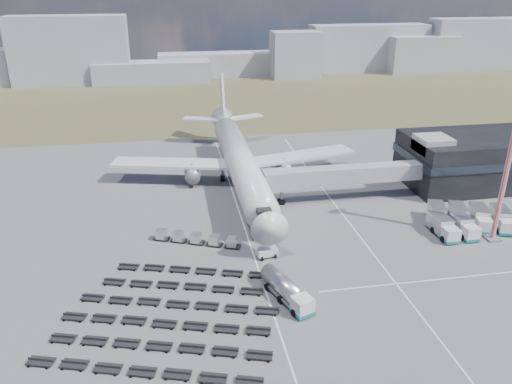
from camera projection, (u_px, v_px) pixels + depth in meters
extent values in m
plane|color=#565659|center=(270.00, 264.00, 73.09)|extent=(420.00, 420.00, 0.00)
cube|color=#46452A|center=(208.00, 100.00, 172.72)|extent=(420.00, 90.00, 0.01)
cube|color=silver|center=(251.00, 249.00, 77.30)|extent=(0.25, 110.00, 0.01)
cube|color=silver|center=(362.00, 239.00, 80.15)|extent=(0.25, 110.00, 0.01)
cube|color=silver|center=(457.00, 278.00, 69.80)|extent=(40.00, 0.25, 0.01)
cube|color=black|center=(480.00, 160.00, 100.47)|extent=(30.00, 16.00, 10.00)
cube|color=#262D38|center=(481.00, 154.00, 100.00)|extent=(30.40, 16.40, 1.60)
cube|color=#939399|center=(433.00, 144.00, 94.99)|extent=(6.00, 6.00, 3.00)
cube|color=#939399|center=(344.00, 174.00, 92.52)|extent=(29.80, 3.00, 3.00)
cube|color=#939399|center=(274.00, 180.00, 89.94)|extent=(4.00, 3.60, 3.40)
cylinder|color=slate|center=(282.00, 191.00, 91.64)|extent=(0.70, 0.70, 5.10)
cylinder|color=black|center=(281.00, 202.00, 92.46)|extent=(1.40, 0.90, 1.40)
cylinder|color=silver|center=(241.00, 162.00, 98.18)|extent=(5.60, 48.00, 5.60)
cone|color=silver|center=(266.00, 221.00, 74.18)|extent=(5.60, 5.00, 5.60)
cone|color=silver|center=(224.00, 121.00, 123.23)|extent=(5.60, 8.00, 5.60)
cube|color=black|center=(264.00, 211.00, 75.67)|extent=(2.20, 2.00, 0.80)
cube|color=silver|center=(174.00, 163.00, 101.12)|extent=(25.59, 11.38, 0.50)
cube|color=silver|center=(298.00, 156.00, 105.24)|extent=(25.59, 11.38, 0.50)
cylinder|color=slate|center=(192.00, 173.00, 100.53)|extent=(3.00, 5.00, 3.00)
cylinder|color=slate|center=(284.00, 168.00, 103.54)|extent=(3.00, 5.00, 3.00)
cube|color=silver|center=(201.00, 119.00, 124.01)|extent=(9.49, 5.63, 0.35)
cube|color=silver|center=(245.00, 117.00, 125.75)|extent=(9.49, 5.63, 0.35)
cube|color=silver|center=(222.00, 96.00, 123.70)|extent=(0.50, 9.06, 11.45)
cylinder|color=slate|center=(260.00, 229.00, 80.75)|extent=(0.50, 0.50, 2.50)
cylinder|color=slate|center=(223.00, 175.00, 102.89)|extent=(0.60, 0.60, 2.50)
cylinder|color=slate|center=(253.00, 173.00, 103.90)|extent=(0.60, 0.60, 2.50)
cylinder|color=black|center=(260.00, 233.00, 81.04)|extent=(0.50, 1.20, 1.20)
cube|color=#989AA6|center=(70.00, 50.00, 194.30)|extent=(44.57, 12.00, 25.90)
cube|color=#989AA6|center=(153.00, 72.00, 200.55)|extent=(46.38, 12.00, 8.20)
cube|color=#989AA6|center=(217.00, 65.00, 213.36)|extent=(49.23, 12.00, 9.72)
cube|color=#989AA6|center=(296.00, 55.00, 208.13)|extent=(20.11, 12.00, 18.82)
cube|color=#989AA6|center=(368.00, 48.00, 223.21)|extent=(52.62, 12.00, 20.12)
cube|color=#989AA6|center=(421.00, 54.00, 221.18)|extent=(30.51, 12.00, 15.69)
cube|color=#989AA6|center=(482.00, 44.00, 226.61)|extent=(49.27, 12.00, 22.57)
cube|color=silver|center=(302.00, 305.00, 61.55)|extent=(2.94, 2.94, 2.20)
cube|color=#147274|center=(302.00, 311.00, 61.89)|extent=(3.06, 3.06, 0.48)
cylinder|color=silver|center=(282.00, 284.00, 65.12)|extent=(4.69, 7.55, 2.39)
cube|color=slate|center=(282.00, 291.00, 65.55)|extent=(4.60, 7.52, 0.33)
cylinder|color=black|center=(288.00, 298.00, 64.50)|extent=(2.69, 1.84, 1.05)
cube|color=silver|center=(267.00, 253.00, 74.79)|extent=(3.33, 2.25, 1.41)
cube|color=silver|center=(269.00, 168.00, 106.53)|extent=(4.08, 5.74, 2.49)
cube|color=#147274|center=(269.00, 172.00, 106.93)|extent=(4.19, 5.85, 0.40)
cube|color=silver|center=(451.00, 235.00, 78.70)|extent=(2.33, 2.23, 2.22)
cube|color=#147274|center=(450.00, 240.00, 79.04)|extent=(2.43, 2.33, 0.45)
cube|color=silver|center=(440.00, 223.00, 81.73)|extent=(2.45, 4.65, 2.62)
cube|color=silver|center=(471.00, 233.00, 79.26)|extent=(2.33, 2.23, 2.22)
cube|color=#147274|center=(470.00, 238.00, 79.60)|extent=(2.43, 2.33, 0.45)
cube|color=silver|center=(459.00, 221.00, 82.30)|extent=(2.45, 4.65, 2.62)
cube|color=silver|center=(440.00, 223.00, 82.48)|extent=(2.90, 2.84, 2.23)
cube|color=#147274|center=(440.00, 228.00, 82.82)|extent=(3.03, 2.97, 0.46)
cube|color=silver|center=(436.00, 212.00, 85.56)|extent=(3.74, 5.19, 2.64)
cube|color=silver|center=(462.00, 224.00, 82.05)|extent=(2.90, 2.84, 2.23)
cube|color=#147274|center=(461.00, 229.00, 82.39)|extent=(3.03, 2.97, 0.46)
cube|color=silver|center=(457.00, 213.00, 85.13)|extent=(3.74, 5.19, 2.64)
cube|color=silver|center=(484.00, 226.00, 81.62)|extent=(2.90, 2.84, 2.23)
cube|color=#147274|center=(483.00, 230.00, 81.96)|extent=(3.03, 2.97, 0.46)
cube|color=silver|center=(479.00, 214.00, 84.70)|extent=(3.74, 5.19, 2.64)
cube|color=silver|center=(506.00, 227.00, 81.19)|extent=(2.90, 2.84, 2.23)
cube|color=#147274|center=(505.00, 232.00, 81.53)|extent=(3.03, 2.97, 0.46)
cube|color=silver|center=(500.00, 215.00, 84.27)|extent=(3.74, 5.19, 2.64)
cube|color=black|center=(161.00, 238.00, 79.87)|extent=(2.78, 2.28, 0.17)
cube|color=silver|center=(161.00, 234.00, 79.56)|extent=(1.93, 1.93, 1.38)
cube|color=black|center=(179.00, 240.00, 79.28)|extent=(2.78, 2.28, 0.17)
cube|color=silver|center=(178.00, 236.00, 78.97)|extent=(1.93, 1.93, 1.38)
cube|color=black|center=(196.00, 242.00, 78.69)|extent=(2.78, 2.28, 0.17)
cube|color=silver|center=(196.00, 238.00, 78.38)|extent=(1.93, 1.93, 1.38)
cube|color=black|center=(214.00, 244.00, 78.10)|extent=(2.78, 2.28, 0.17)
cube|color=silver|center=(214.00, 240.00, 77.79)|extent=(1.93, 1.93, 1.38)
cube|color=black|center=(232.00, 246.00, 77.51)|extent=(2.78, 2.28, 0.17)
cube|color=silver|center=(232.00, 242.00, 77.20)|extent=(1.93, 1.93, 1.38)
cube|color=black|center=(142.00, 370.00, 52.79)|extent=(25.94, 9.22, 0.69)
cube|color=black|center=(154.00, 345.00, 56.44)|extent=(25.94, 9.22, 0.69)
cube|color=black|center=(165.00, 323.00, 60.10)|extent=(25.94, 9.22, 0.69)
cube|color=black|center=(174.00, 303.00, 63.75)|extent=(25.94, 9.22, 0.69)
cube|color=black|center=(182.00, 285.00, 67.40)|extent=(22.29, 8.10, 0.69)
cube|color=black|center=(189.00, 270.00, 71.06)|extent=(22.29, 8.10, 0.69)
cylinder|color=red|center=(509.00, 157.00, 74.63)|extent=(0.78, 0.78, 27.96)
cube|color=#565659|center=(492.00, 238.00, 80.06)|extent=(2.24, 2.24, 0.34)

